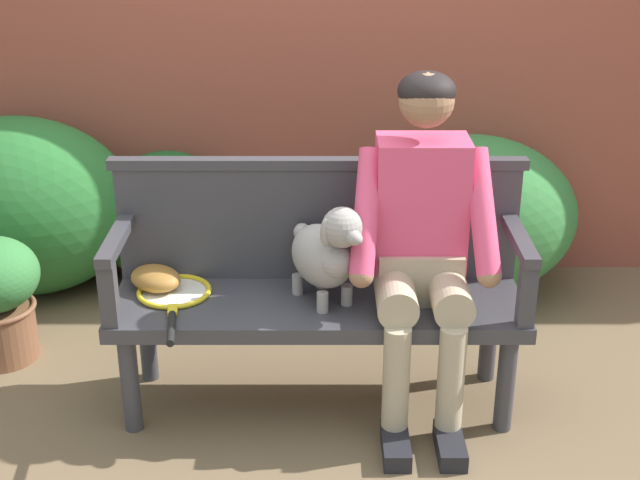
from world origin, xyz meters
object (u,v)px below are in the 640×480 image
object	(u,v)px
person_seated	(424,236)
garden_bench	(320,314)
tennis_racket	(176,294)
dog_on_bench	(329,252)
baseball_glove	(158,278)

from	to	relation	value
person_seated	garden_bench	bearing A→B (deg)	178.46
tennis_racket	garden_bench	bearing A→B (deg)	-2.64
person_seated	tennis_racket	world-z (taller)	person_seated
garden_bench	dog_on_bench	size ratio (longest dim) A/B	3.76
garden_bench	person_seated	size ratio (longest dim) A/B	1.18
dog_on_bench	garden_bench	bearing A→B (deg)	148.24
tennis_racket	baseball_glove	bearing A→B (deg)	138.97
person_seated	dog_on_bench	xyz separation A→B (m)	(-0.35, -0.01, -0.06)
garden_bench	tennis_racket	xyz separation A→B (m)	(-0.56, 0.03, 0.07)
tennis_racket	baseball_glove	size ratio (longest dim) A/B	2.61
dog_on_bench	tennis_racket	bearing A→B (deg)	175.43
garden_bench	person_seated	world-z (taller)	person_seated
person_seated	baseball_glove	xyz separation A→B (m)	(-1.02, 0.11, -0.23)
tennis_racket	dog_on_bench	bearing A→B (deg)	-4.57
garden_bench	baseball_glove	size ratio (longest dim) A/B	7.17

